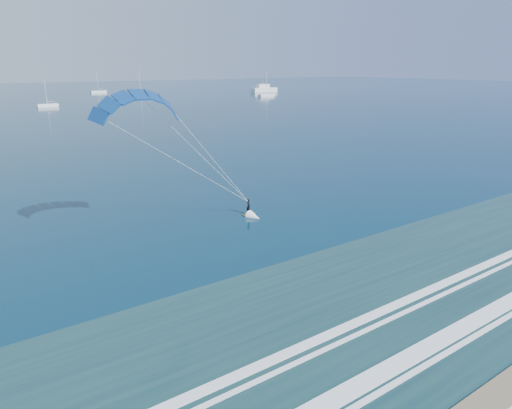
{
  "coord_description": "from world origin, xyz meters",
  "views": [
    {
      "loc": [
        -20.82,
        -6.79,
        14.88
      ],
      "look_at": [
        1.7,
        25.26,
        2.89
      ],
      "focal_mm": 32.0,
      "sensor_mm": 36.0,
      "label": 1
    }
  ],
  "objects_px": {
    "sailboat_3": "(47,105)",
    "sailboat_6": "(266,95)",
    "kitesurfer_rig": "(198,153)",
    "sailboat_5": "(141,95)",
    "motor_yacht": "(264,89)",
    "sailboat_4": "(98,92)"
  },
  "relations": [
    {
      "from": "motor_yacht",
      "to": "sailboat_5",
      "type": "bearing_deg",
      "value": 179.46
    },
    {
      "from": "kitesurfer_rig",
      "to": "sailboat_4",
      "type": "distance_m",
      "value": 237.96
    },
    {
      "from": "motor_yacht",
      "to": "sailboat_4",
      "type": "height_order",
      "value": "sailboat_4"
    },
    {
      "from": "kitesurfer_rig",
      "to": "sailboat_5",
      "type": "height_order",
      "value": "kitesurfer_rig"
    },
    {
      "from": "sailboat_3",
      "to": "sailboat_4",
      "type": "relative_size",
      "value": 0.88
    },
    {
      "from": "sailboat_5",
      "to": "sailboat_4",
      "type": "bearing_deg",
      "value": 98.89
    },
    {
      "from": "sailboat_6",
      "to": "kitesurfer_rig",
      "type": "bearing_deg",
      "value": -128.15
    },
    {
      "from": "sailboat_3",
      "to": "sailboat_5",
      "type": "xyz_separation_m",
      "value": [
        50.11,
        35.39,
        0.02
      ]
    },
    {
      "from": "sailboat_4",
      "to": "sailboat_3",
      "type": "bearing_deg",
      "value": -118.09
    },
    {
      "from": "sailboat_4",
      "to": "sailboat_5",
      "type": "height_order",
      "value": "sailboat_5"
    },
    {
      "from": "sailboat_6",
      "to": "sailboat_3",
      "type": "bearing_deg",
      "value": -179.22
    },
    {
      "from": "sailboat_3",
      "to": "sailboat_5",
      "type": "height_order",
      "value": "sailboat_5"
    },
    {
      "from": "kitesurfer_rig",
      "to": "sailboat_3",
      "type": "xyz_separation_m",
      "value": [
        16.88,
        149.58,
        -6.72
      ]
    },
    {
      "from": "sailboat_3",
      "to": "sailboat_6",
      "type": "height_order",
      "value": "sailboat_6"
    },
    {
      "from": "sailboat_4",
      "to": "sailboat_5",
      "type": "distance_m",
      "value": 45.78
    },
    {
      "from": "motor_yacht",
      "to": "sailboat_4",
      "type": "relative_size",
      "value": 1.39
    },
    {
      "from": "motor_yacht",
      "to": "sailboat_5",
      "type": "height_order",
      "value": "sailboat_5"
    },
    {
      "from": "kitesurfer_rig",
      "to": "sailboat_4",
      "type": "height_order",
      "value": "kitesurfer_rig"
    },
    {
      "from": "sailboat_3",
      "to": "kitesurfer_rig",
      "type": "bearing_deg",
      "value": -96.44
    },
    {
      "from": "kitesurfer_rig",
      "to": "motor_yacht",
      "type": "xyz_separation_m",
      "value": [
        141.26,
        184.27,
        -5.65
      ]
    },
    {
      "from": "sailboat_3",
      "to": "sailboat_4",
      "type": "height_order",
      "value": "sailboat_4"
    },
    {
      "from": "sailboat_6",
      "to": "motor_yacht",
      "type": "bearing_deg",
      "value": 55.77
    }
  ]
}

